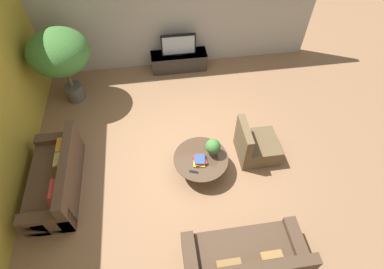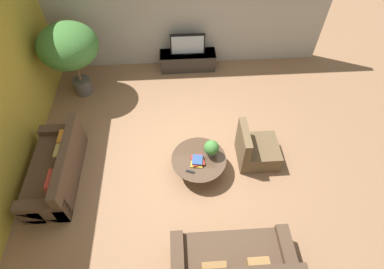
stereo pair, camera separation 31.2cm
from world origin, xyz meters
The scene contains 12 objects.
ground_plane centered at (0.00, 0.00, 0.00)m, with size 24.00×24.00×0.00m, color #8C6647.
back_wall_stone centered at (0.00, 3.26, 1.50)m, with size 7.40×0.12×3.00m, color #A39E93.
media_console centered at (0.17, 2.94, 0.24)m, with size 1.47×0.50×0.46m.
television centered at (0.17, 2.94, 0.73)m, with size 0.89×0.13×0.55m.
coffee_table centered at (0.20, -0.37, 0.28)m, with size 1.06×1.06×0.39m.
couch_by_wall centered at (-2.53, -0.37, 0.29)m, with size 0.84×1.90×0.84m.
couch_near_entry centered at (0.57, -2.28, 0.28)m, with size 1.89×0.84×0.84m.
armchair_wicker centered at (1.37, -0.14, 0.27)m, with size 0.80×0.76×0.86m.
potted_palm_tall centered at (-2.48, 2.13, 1.30)m, with size 1.31×1.31×1.81m.
potted_plant_tabletop centered at (0.44, -0.29, 0.60)m, with size 0.29×0.29×0.37m.
book_stack centered at (0.17, -0.44, 0.43)m, with size 0.28×0.30×0.08m.
remote_black centered at (0.02, -0.65, 0.40)m, with size 0.04×0.16×0.02m, color black.
Camera 1 is at (-0.45, -3.63, 5.13)m, focal length 28.00 mm.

